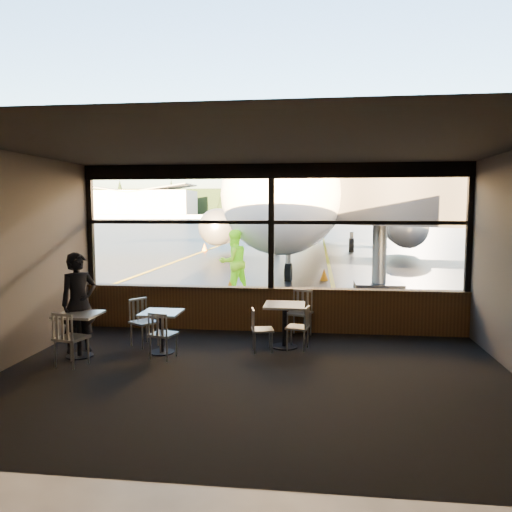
% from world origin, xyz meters
% --- Properties ---
extents(ground_plane, '(520.00, 520.00, 0.00)m').
position_xyz_m(ground_plane, '(0.00, 120.00, 0.00)').
color(ground_plane, black).
rests_on(ground_plane, ground).
extents(carpet_floor, '(8.00, 6.00, 0.01)m').
position_xyz_m(carpet_floor, '(0.00, -3.00, 0.01)').
color(carpet_floor, black).
rests_on(carpet_floor, ground).
extents(ceiling, '(8.00, 6.00, 0.04)m').
position_xyz_m(ceiling, '(0.00, -3.00, 3.50)').
color(ceiling, '#38332D').
rests_on(ceiling, ground).
extents(wall_left, '(0.04, 6.00, 3.50)m').
position_xyz_m(wall_left, '(-4.00, -3.00, 1.75)').
color(wall_left, '#4E453F').
rests_on(wall_left, ground).
extents(wall_back, '(8.00, 0.04, 3.50)m').
position_xyz_m(wall_back, '(0.00, -6.00, 1.75)').
color(wall_back, '#4E453F').
rests_on(wall_back, ground).
extents(window_sill, '(8.00, 0.28, 0.90)m').
position_xyz_m(window_sill, '(0.00, 0.00, 0.45)').
color(window_sill, '#513318').
rests_on(window_sill, ground).
extents(window_header, '(8.00, 0.18, 0.30)m').
position_xyz_m(window_header, '(0.00, 0.00, 3.35)').
color(window_header, black).
rests_on(window_header, ground).
extents(mullion_left, '(0.12, 0.12, 2.60)m').
position_xyz_m(mullion_left, '(-3.95, 0.00, 2.20)').
color(mullion_left, black).
rests_on(mullion_left, ground).
extents(mullion_centre, '(0.12, 0.12, 2.60)m').
position_xyz_m(mullion_centre, '(0.00, 0.00, 2.20)').
color(mullion_centre, black).
rests_on(mullion_centre, ground).
extents(mullion_right, '(0.12, 0.12, 2.60)m').
position_xyz_m(mullion_right, '(3.95, 0.00, 2.20)').
color(mullion_right, black).
rests_on(mullion_right, ground).
extents(window_transom, '(8.00, 0.10, 0.08)m').
position_xyz_m(window_transom, '(0.00, 0.00, 2.30)').
color(window_transom, black).
rests_on(window_transom, ground).
extents(airliner, '(32.49, 38.18, 11.13)m').
position_xyz_m(airliner, '(0.66, 19.68, 5.57)').
color(airliner, white).
rests_on(airliner, ground_plane).
extents(jet_bridge, '(8.81, 10.77, 4.70)m').
position_xyz_m(jet_bridge, '(3.60, 5.50, 2.35)').
color(jet_bridge, '#29292C').
rests_on(jet_bridge, ground_plane).
extents(cafe_table_near, '(0.75, 0.75, 0.82)m').
position_xyz_m(cafe_table_near, '(0.37, -1.24, 0.41)').
color(cafe_table_near, '#9D9790').
rests_on(cafe_table_near, carpet_floor).
extents(cafe_table_mid, '(0.68, 0.68, 0.75)m').
position_xyz_m(cafe_table_mid, '(-1.79, -1.87, 0.38)').
color(cafe_table_mid, '#ABA69D').
rests_on(cafe_table_mid, carpet_floor).
extents(cafe_table_left, '(0.70, 0.70, 0.77)m').
position_xyz_m(cafe_table_left, '(-3.14, -2.27, 0.39)').
color(cafe_table_left, '#A39D96').
rests_on(cafe_table_left, carpet_floor).
extents(chair_near_e, '(0.52, 0.52, 0.81)m').
position_xyz_m(chair_near_e, '(0.61, -1.34, 0.41)').
color(chair_near_e, '#B2ADA1').
rests_on(chair_near_e, carpet_floor).
extents(chair_near_w, '(0.52, 0.52, 0.80)m').
position_xyz_m(chair_near_w, '(-0.01, -1.56, 0.40)').
color(chair_near_w, '#B0AB9F').
rests_on(chair_near_w, carpet_floor).
extents(chair_near_n, '(0.65, 0.65, 0.94)m').
position_xyz_m(chair_near_n, '(0.61, -0.40, 0.47)').
color(chair_near_n, beige).
rests_on(chair_near_n, carpet_floor).
extents(chair_mid_s, '(0.55, 0.55, 0.84)m').
position_xyz_m(chair_mid_s, '(-1.66, -2.18, 0.42)').
color(chair_mid_s, beige).
rests_on(chair_mid_s, carpet_floor).
extents(chair_mid_w, '(0.68, 0.68, 0.90)m').
position_xyz_m(chair_mid_w, '(-2.25, -1.47, 0.45)').
color(chair_mid_w, '#AAA599').
rests_on(chair_mid_w, carpet_floor).
extents(chair_left_s, '(0.61, 0.61, 0.92)m').
position_xyz_m(chair_left_s, '(-3.03, -2.76, 0.46)').
color(chair_left_s, '#B0AB9F').
rests_on(chair_left_s, carpet_floor).
extents(passenger, '(0.76, 0.78, 1.80)m').
position_xyz_m(passenger, '(-3.27, -1.99, 0.90)').
color(passenger, black).
rests_on(passenger, carpet_floor).
extents(ground_crew, '(1.20, 1.19, 1.96)m').
position_xyz_m(ground_crew, '(-1.56, 4.52, 0.98)').
color(ground_crew, '#BFF219').
rests_on(ground_crew, ground_plane).
extents(cone_nose, '(0.31, 0.31, 0.43)m').
position_xyz_m(cone_nose, '(1.22, 7.76, 0.21)').
color(cone_nose, '#FF5208').
rests_on(cone_nose, ground_plane).
extents(cone_wing, '(0.35, 0.35, 0.48)m').
position_xyz_m(cone_wing, '(-6.00, 19.98, 0.24)').
color(cone_wing, '#E53F07').
rests_on(cone_wing, ground_plane).
extents(hangar_left, '(45.00, 18.00, 11.00)m').
position_xyz_m(hangar_left, '(-70.00, 180.00, 5.50)').
color(hangar_left, silver).
rests_on(hangar_left, ground_plane).
extents(hangar_mid, '(38.00, 15.00, 10.00)m').
position_xyz_m(hangar_mid, '(0.00, 185.00, 5.00)').
color(hangar_mid, silver).
rests_on(hangar_mid, ground_plane).
extents(hangar_right, '(50.00, 20.00, 12.00)m').
position_xyz_m(hangar_right, '(60.00, 178.00, 6.00)').
color(hangar_right, silver).
rests_on(hangar_right, ground_plane).
extents(fuel_tank_a, '(8.00, 8.00, 6.00)m').
position_xyz_m(fuel_tank_a, '(-30.00, 182.00, 3.00)').
color(fuel_tank_a, silver).
rests_on(fuel_tank_a, ground_plane).
extents(fuel_tank_b, '(8.00, 8.00, 6.00)m').
position_xyz_m(fuel_tank_b, '(-20.00, 182.00, 3.00)').
color(fuel_tank_b, silver).
rests_on(fuel_tank_b, ground_plane).
extents(fuel_tank_c, '(8.00, 8.00, 6.00)m').
position_xyz_m(fuel_tank_c, '(-10.00, 182.00, 3.00)').
color(fuel_tank_c, silver).
rests_on(fuel_tank_c, ground_plane).
extents(treeline, '(360.00, 3.00, 12.00)m').
position_xyz_m(treeline, '(0.00, 210.00, 6.00)').
color(treeline, black).
rests_on(treeline, ground_plane).
extents(cone_extra, '(0.36, 0.36, 0.50)m').
position_xyz_m(cone_extra, '(-1.68, 4.76, 0.25)').
color(cone_extra, orange).
rests_on(cone_extra, ground_plane).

